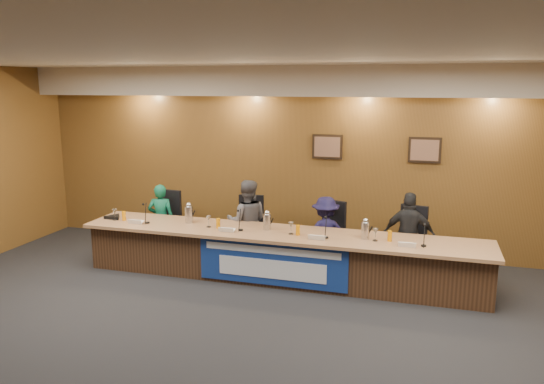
{
  "coord_description": "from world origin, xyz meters",
  "views": [
    {
      "loc": [
        2.06,
        -4.94,
        2.92
      ],
      "look_at": [
        -0.19,
        2.63,
        1.29
      ],
      "focal_mm": 35.0,
      "sensor_mm": 36.0,
      "label": 1
    }
  ],
  "objects_px": {
    "office_chair_d": "(409,246)",
    "speakerphone": "(114,217)",
    "carafe_left": "(189,215)",
    "panelist_b": "(247,222)",
    "office_chair_b": "(249,233)",
    "banner": "(272,264)",
    "panelist_a": "(161,219)",
    "panelist_c": "(325,234)",
    "carafe_right": "(365,231)",
    "panelist_d": "(409,236)",
    "dais_body": "(280,257)",
    "office_chair_c": "(326,239)",
    "office_chair_a": "(164,226)",
    "carafe_mid": "(267,222)"
  },
  "relations": [
    {
      "from": "panelist_c",
      "to": "speakerphone",
      "type": "relative_size",
      "value": 3.72
    },
    {
      "from": "dais_body",
      "to": "panelist_b",
      "type": "height_order",
      "value": "panelist_b"
    },
    {
      "from": "panelist_c",
      "to": "office_chair_c",
      "type": "height_order",
      "value": "panelist_c"
    },
    {
      "from": "office_chair_b",
      "to": "office_chair_c",
      "type": "distance_m",
      "value": 1.3
    },
    {
      "from": "panelist_d",
      "to": "speakerphone",
      "type": "height_order",
      "value": "panelist_d"
    },
    {
      "from": "carafe_right",
      "to": "office_chair_c",
      "type": "bearing_deg",
      "value": 134.12
    },
    {
      "from": "panelist_d",
      "to": "office_chair_c",
      "type": "height_order",
      "value": "panelist_d"
    },
    {
      "from": "panelist_d",
      "to": "office_chair_d",
      "type": "xyz_separation_m",
      "value": [
        0.0,
        0.1,
        -0.19
      ]
    },
    {
      "from": "carafe_right",
      "to": "panelist_c",
      "type": "bearing_deg",
      "value": 138.47
    },
    {
      "from": "office_chair_c",
      "to": "carafe_mid",
      "type": "relative_size",
      "value": 2.02
    },
    {
      "from": "carafe_left",
      "to": "carafe_right",
      "type": "relative_size",
      "value": 1.1
    },
    {
      "from": "dais_body",
      "to": "office_chair_b",
      "type": "height_order",
      "value": "dais_body"
    },
    {
      "from": "office_chair_a",
      "to": "office_chair_c",
      "type": "height_order",
      "value": "same"
    },
    {
      "from": "panelist_a",
      "to": "panelist_b",
      "type": "xyz_separation_m",
      "value": [
        1.57,
        0.0,
        0.08
      ]
    },
    {
      "from": "banner",
      "to": "panelist_a",
      "type": "bearing_deg",
      "value": 156.5
    },
    {
      "from": "panelist_b",
      "to": "carafe_left",
      "type": "xyz_separation_m",
      "value": [
        -0.79,
        -0.52,
        0.19
      ]
    },
    {
      "from": "banner",
      "to": "speakerphone",
      "type": "relative_size",
      "value": 6.88
    },
    {
      "from": "office_chair_a",
      "to": "office_chair_d",
      "type": "xyz_separation_m",
      "value": [
        4.14,
        0.0,
        0.0
      ]
    },
    {
      "from": "banner",
      "to": "office_chair_a",
      "type": "xyz_separation_m",
      "value": [
        -2.29,
        1.09,
        0.1
      ]
    },
    {
      "from": "carafe_mid",
      "to": "panelist_b",
      "type": "bearing_deg",
      "value": 132.81
    },
    {
      "from": "office_chair_a",
      "to": "carafe_mid",
      "type": "height_order",
      "value": "carafe_mid"
    },
    {
      "from": "banner",
      "to": "panelist_a",
      "type": "xyz_separation_m",
      "value": [
        -2.29,
        0.99,
        0.24
      ]
    },
    {
      "from": "office_chair_b",
      "to": "speakerphone",
      "type": "distance_m",
      "value": 2.23
    },
    {
      "from": "panelist_d",
      "to": "speakerphone",
      "type": "relative_size",
      "value": 4.17
    },
    {
      "from": "office_chair_c",
      "to": "office_chair_b",
      "type": "bearing_deg",
      "value": -158.12
    },
    {
      "from": "panelist_b",
      "to": "office_chair_b",
      "type": "height_order",
      "value": "panelist_b"
    },
    {
      "from": "office_chair_d",
      "to": "speakerphone",
      "type": "xyz_separation_m",
      "value": [
        -4.65,
        -0.73,
        0.3
      ]
    },
    {
      "from": "banner",
      "to": "panelist_d",
      "type": "xyz_separation_m",
      "value": [
        1.85,
        0.99,
        0.29
      ]
    },
    {
      "from": "office_chair_a",
      "to": "office_chair_d",
      "type": "distance_m",
      "value": 4.14
    },
    {
      "from": "office_chair_c",
      "to": "speakerphone",
      "type": "xyz_separation_m",
      "value": [
        -3.38,
        -0.73,
        0.3
      ]
    },
    {
      "from": "office_chair_c",
      "to": "carafe_left",
      "type": "height_order",
      "value": "carafe_left"
    },
    {
      "from": "carafe_mid",
      "to": "carafe_right",
      "type": "height_order",
      "value": "carafe_right"
    },
    {
      "from": "carafe_left",
      "to": "carafe_right",
      "type": "bearing_deg",
      "value": -1.82
    },
    {
      "from": "panelist_a",
      "to": "carafe_left",
      "type": "distance_m",
      "value": 0.97
    },
    {
      "from": "panelist_c",
      "to": "carafe_right",
      "type": "bearing_deg",
      "value": 114.99
    },
    {
      "from": "speakerphone",
      "to": "dais_body",
      "type": "bearing_deg",
      "value": 1.06
    },
    {
      "from": "panelist_b",
      "to": "panelist_a",
      "type": "bearing_deg",
      "value": -16.41
    },
    {
      "from": "banner",
      "to": "carafe_left",
      "type": "distance_m",
      "value": 1.66
    },
    {
      "from": "office_chair_a",
      "to": "carafe_mid",
      "type": "distance_m",
      "value": 2.22
    },
    {
      "from": "panelist_b",
      "to": "speakerphone",
      "type": "relative_size",
      "value": 4.34
    },
    {
      "from": "carafe_left",
      "to": "speakerphone",
      "type": "height_order",
      "value": "carafe_left"
    },
    {
      "from": "panelist_d",
      "to": "office_chair_a",
      "type": "relative_size",
      "value": 2.78
    },
    {
      "from": "panelist_d",
      "to": "banner",
      "type": "bearing_deg",
      "value": 31.56
    },
    {
      "from": "panelist_a",
      "to": "office_chair_c",
      "type": "distance_m",
      "value": 2.87
    },
    {
      "from": "panelist_d",
      "to": "office_chair_a",
      "type": "bearing_deg",
      "value": 1.99
    },
    {
      "from": "banner",
      "to": "office_chair_c",
      "type": "height_order",
      "value": "banner"
    },
    {
      "from": "carafe_mid",
      "to": "office_chair_d",
      "type": "bearing_deg",
      "value": 17.57
    },
    {
      "from": "dais_body",
      "to": "carafe_left",
      "type": "relative_size",
      "value": 22.79
    },
    {
      "from": "panelist_a",
      "to": "office_chair_d",
      "type": "bearing_deg",
      "value": 167.34
    },
    {
      "from": "banner",
      "to": "panelist_b",
      "type": "relative_size",
      "value": 1.58
    }
  ]
}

